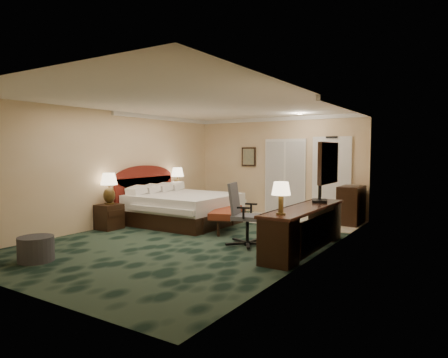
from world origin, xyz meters
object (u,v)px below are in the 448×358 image
Objects in this scene: lamp_far at (177,180)px; tv at (320,182)px; desk_chair at (247,214)px; bed at (184,209)px; lamp_near at (109,189)px; bed_bench at (226,220)px; minibar at (351,205)px; desk at (305,229)px; nightstand_far at (178,203)px; nightstand_near at (109,217)px; ottoman at (36,249)px.

tv reaches higher than lamp_far.
bed is at bearing 140.19° from desk_chair.
tv reaches higher than desk_chair.
bed_bench is at bearing 27.86° from lamp_near.
lamp_far reaches higher than desk_chair.
minibar reaches higher than bed.
tv is at bearing -14.43° from lamp_far.
bed is 3.58m from desk.
bed is 2.45× the size of minibar.
lamp_far is 4.58m from tv.
desk_chair reaches higher than bed.
lamp_near reaches higher than bed_bench.
lamp_far is (0.05, 2.38, 0.06)m from lamp_near.
nightstand_far is 2.46m from lamp_near.
minibar reaches higher than nightstand_far.
nightstand_near is at bearing -123.86° from bed.
ottoman is 0.48× the size of desk_chair.
lamp_far is 0.71× the size of minibar.
tv reaches higher than bed_bench.
bed_bench is at bearing 123.98° from desk_chair.
nightstand_near is 0.40× the size of bed_bench.
tv reaches higher than ottoman.
ottoman is at bearing -119.50° from minibar.
minibar is (4.49, 3.50, -0.45)m from lamp_near.
bed_bench is at bearing -8.16° from bed.
ottoman is at bearing -66.25° from lamp_near.
desk_chair is (-1.05, -0.97, -0.58)m from tv.
bed is 3.23× the size of lamp_near.
lamp_near reaches higher than nightstand_near.
lamp_far is (0.02, 2.42, 0.70)m from nightstand_near.
bed is 3.56m from tv.
nightstand_near is at bearing -141.52° from minibar.
lamp_far is at bearing 133.04° from bed_bench.
nightstand_far is 4.80m from desk.
bed_bench is 1.43× the size of tv.
bed is 1.35m from nightstand_far.
lamp_near reaches higher than nightstand_far.
lamp_far reaches higher than nightstand_far.
minibar is (2.14, 2.26, 0.22)m from bed_bench.
bed_bench is at bearing 160.86° from tv.
tv is (2.13, 0.00, 0.93)m from bed_bench.
desk_chair is at bearing -156.43° from tv.
nightstand_near is at bearing -90.36° from lamp_far.
minibar is at bearing 14.15° from lamp_far.
lamp_near is at bearing 176.34° from tv.
bed is 4.01× the size of nightstand_near.
lamp_near is at bearing 113.75° from ottoman.
nightstand_near is at bearing 171.14° from desk_chair.
ottoman is 0.21× the size of desk.
desk is 2.92× the size of minibar.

